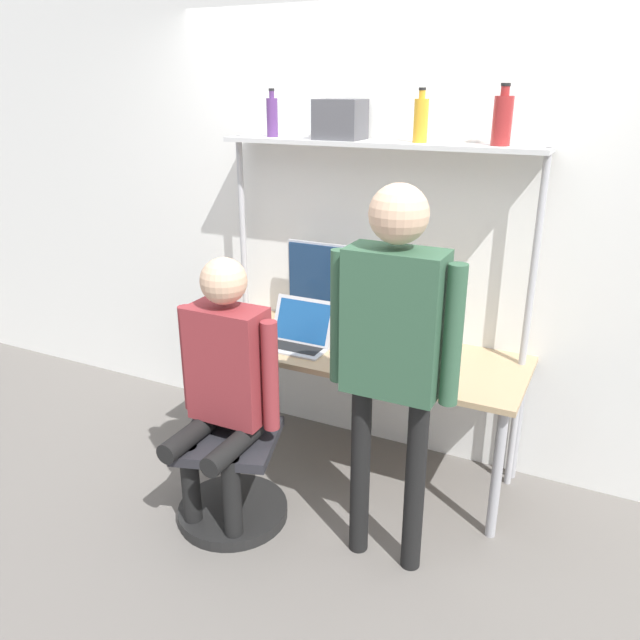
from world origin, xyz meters
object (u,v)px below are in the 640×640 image
Objects in this scene: monitor at (333,282)px; storage_box at (340,119)px; bottle_amber at (421,120)px; laptop at (300,333)px; person_seated at (224,375)px; office_chair at (233,464)px; cell_phone at (343,357)px; person_standing at (393,336)px; bottle_red at (502,119)px; bottle_purple at (272,117)px.

storage_box is (0.03, 0.00, 0.89)m from monitor.
laptop is at bearing -152.38° from bottle_amber.
monitor is 0.43× the size of person_seated.
person_seated is 5.29× the size of bottle_amber.
monitor is at bearing -176.11° from storage_box.
office_chair is at bearing -101.34° from storage_box.
person_standing is at bearing -48.50° from cell_phone.
storage_box is at bearing 180.00° from bottle_amber.
bottle_amber reaches higher than laptop.
person_standing is at bearing -53.18° from storage_box.
bottle_red is 1.14× the size of storage_box.
person_seated is at bearing -174.64° from person_standing.
cell_phone is at bearing -57.33° from monitor.
cell_phone is 0.59× the size of bottle_purple.
office_chair is at bearing -138.86° from bottle_red.
person_standing is at bearing 5.36° from person_seated.
bottle_red reaches higher than monitor.
storage_box is at bearing 78.66° from office_chair.
storage_box is at bearing 0.00° from bottle_purple.
cell_phone is at bearing 131.50° from person_standing.
storage_box is at bearing 118.58° from cell_phone.
office_chair is 3.32× the size of bottle_red.
bottle_amber reaches higher than cell_phone.
bottle_red is (1.01, 0.88, 1.65)m from office_chair.
bottle_amber is 0.44m from storage_box.
person_seated is (-0.06, -0.65, 0.01)m from laptop.
bottle_red is at bearing -0.00° from storage_box.
bottle_red reaches higher than bottle_amber.
bottle_amber is at bearing 103.29° from person_standing.
person_seated reaches higher than cell_phone.
person_seated is 4.91× the size of bottle_red.
bottle_purple is 1.04× the size of storage_box.
bottle_purple is at bearing 104.89° from office_chair.
bottle_amber is (0.47, 0.00, 0.90)m from monitor.
bottle_purple reaches higher than storage_box.
bottle_purple reaches higher than cell_phone.
cell_phone is 1.26m from bottle_amber.
bottle_purple is (-0.60, 0.34, 1.19)m from cell_phone.
laptop is at bearing -163.19° from bottle_red.
monitor is 1.63× the size of laptop.
person_seated reaches higher than office_chair.
bottle_red is 0.83m from storage_box.
bottle_amber is at bearing 27.62° from laptop.
person_standing is 1.19m from bottle_red.
person_seated is at bearing -95.47° from laptop.
bottle_red reaches higher than bottle_purple.
bottle_red is (0.86, 0.00, 0.91)m from monitor.
bottle_purple is at bearing 137.55° from laptop.
bottle_purple is (-0.23, 0.88, 1.64)m from office_chair.
person_seated is at bearing -120.79° from cell_phone.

